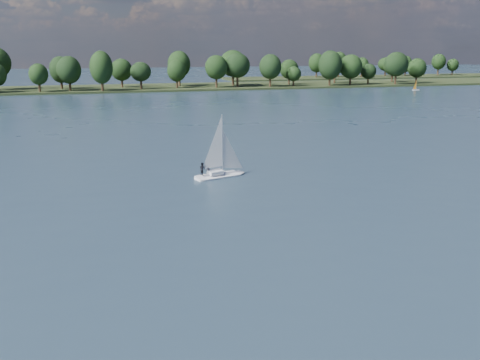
% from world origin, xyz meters
% --- Properties ---
extents(ground, '(700.00, 700.00, 0.00)m').
position_xyz_m(ground, '(0.00, 100.00, 0.00)').
color(ground, '#233342').
rests_on(ground, ground).
extents(far_shore, '(660.00, 40.00, 1.50)m').
position_xyz_m(far_shore, '(0.00, 212.00, 0.00)').
color(far_shore, black).
rests_on(far_shore, ground).
extents(far_shore_back, '(220.00, 30.00, 1.40)m').
position_xyz_m(far_shore_back, '(160.00, 260.00, 0.00)').
color(far_shore_back, black).
rests_on(far_shore_back, ground).
extents(sailboat, '(6.72, 3.65, 8.53)m').
position_xyz_m(sailboat, '(-6.11, 53.54, 2.38)').
color(sailboat, silver).
rests_on(sailboat, ground).
extents(dinghy_orange, '(2.71, 1.20, 4.24)m').
position_xyz_m(dinghy_orange, '(104.44, 173.38, 1.00)').
color(dinghy_orange, white).
rests_on(dinghy_orange, ground).
extents(treeline, '(563.26, 74.17, 18.74)m').
position_xyz_m(treeline, '(-0.92, 207.86, 8.25)').
color(treeline, black).
rests_on(treeline, ground).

